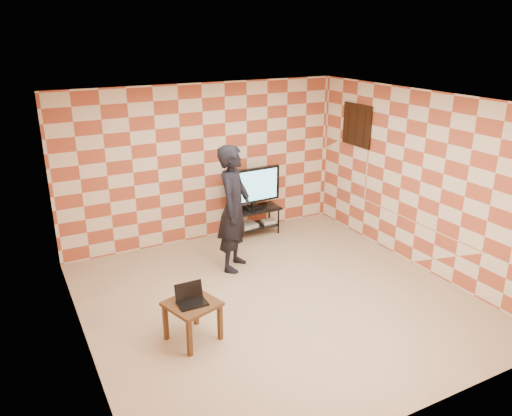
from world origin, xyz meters
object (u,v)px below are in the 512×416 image
at_px(person, 234,209).
at_px(tv_stand, 254,215).
at_px(tv, 254,186).
at_px(side_table, 192,309).

bearing_deg(person, tv_stand, 2.83).
bearing_deg(tv_stand, tv, -91.96).
bearing_deg(person, side_table, -176.97).
height_order(tv_stand, side_table, same).
relative_size(tv_stand, side_table, 1.38).
bearing_deg(tv, side_table, -130.16).
relative_size(tv_stand, tv, 0.93).
height_order(side_table, person, person).
xyz_separation_m(tv_stand, person, (-0.87, -1.02, 0.61)).
bearing_deg(side_table, tv_stand, 49.87).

